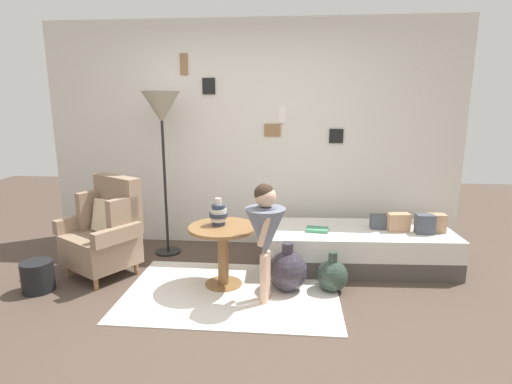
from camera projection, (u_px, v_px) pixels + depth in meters
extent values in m
plane|color=#4C3D33|center=(226.00, 325.00, 3.15)|extent=(12.00, 12.00, 0.00)
cube|color=silver|center=(251.00, 136.00, 4.76)|extent=(4.80, 0.10, 2.60)
cube|color=black|center=(336.00, 136.00, 4.62)|extent=(0.16, 0.02, 0.16)
cube|color=#AFAFA6|center=(336.00, 136.00, 4.62)|extent=(0.12, 0.01, 0.13)
cube|color=white|center=(282.00, 115.00, 4.62)|extent=(0.08, 0.02, 0.18)
cube|color=slate|center=(282.00, 115.00, 4.62)|extent=(0.06, 0.01, 0.14)
cube|color=olive|center=(184.00, 64.00, 4.60)|extent=(0.09, 0.02, 0.24)
cube|color=#B6B6B6|center=(184.00, 64.00, 4.60)|extent=(0.07, 0.01, 0.18)
cube|color=black|center=(209.00, 86.00, 4.63)|extent=(0.14, 0.02, 0.18)
cube|color=gray|center=(209.00, 86.00, 4.63)|extent=(0.11, 0.01, 0.14)
cube|color=olive|center=(272.00, 130.00, 4.67)|extent=(0.19, 0.02, 0.14)
cube|color=silver|center=(272.00, 130.00, 4.67)|extent=(0.15, 0.01, 0.11)
cube|color=silver|center=(232.00, 292.00, 3.68)|extent=(1.91, 1.29, 0.01)
cylinder|color=#9E7042|center=(69.00, 270.00, 4.02)|extent=(0.04, 0.04, 0.12)
cylinder|color=#9E7042|center=(96.00, 283.00, 3.74)|extent=(0.04, 0.04, 0.12)
cylinder|color=#9E7042|center=(109.00, 257.00, 4.37)|extent=(0.04, 0.04, 0.12)
cylinder|color=#9E7042|center=(136.00, 268.00, 4.09)|extent=(0.04, 0.04, 0.12)
cube|color=#8C725B|center=(101.00, 249.00, 4.01)|extent=(0.81, 0.79, 0.30)
cube|color=#8C725B|center=(118.00, 203.00, 4.10)|extent=(0.58, 0.44, 0.55)
cube|color=#8C725B|center=(92.00, 209.00, 4.17)|extent=(0.23, 0.30, 0.39)
cube|color=#8C725B|center=(123.00, 218.00, 3.86)|extent=(0.23, 0.30, 0.39)
cube|color=#8C725B|center=(79.00, 222.00, 4.14)|extent=(0.34, 0.48, 0.14)
cube|color=#8C725B|center=(118.00, 235.00, 3.75)|extent=(0.34, 0.48, 0.14)
cube|color=beige|center=(107.00, 217.00, 4.02)|extent=(0.39, 0.33, 0.33)
cube|color=#4C4742|center=(357.00, 257.00, 4.28)|extent=(1.94, 0.89, 0.18)
cube|color=silver|center=(358.00, 239.00, 4.24)|extent=(1.94, 0.89, 0.22)
cube|color=tan|center=(437.00, 223.00, 4.12)|extent=(0.17, 0.12, 0.18)
cube|color=#474C56|center=(425.00, 224.00, 4.06)|extent=(0.18, 0.12, 0.19)
cube|color=tan|center=(398.00, 222.00, 4.14)|extent=(0.23, 0.15, 0.18)
cube|color=#474C56|center=(380.00, 222.00, 4.22)|extent=(0.19, 0.13, 0.15)
cylinder|color=olive|center=(224.00, 284.00, 3.83)|extent=(0.35, 0.35, 0.02)
cylinder|color=olive|center=(223.00, 257.00, 3.77)|extent=(0.10, 0.10, 0.53)
cylinder|color=olive|center=(223.00, 228.00, 3.71)|extent=(0.63, 0.63, 0.03)
cylinder|color=#2D384C|center=(219.00, 223.00, 3.75)|extent=(0.12, 0.12, 0.04)
cylinder|color=silver|center=(219.00, 219.00, 3.74)|extent=(0.15, 0.15, 0.04)
cylinder|color=#2D384C|center=(219.00, 215.00, 3.73)|extent=(0.17, 0.17, 0.04)
cylinder|color=silver|center=(218.00, 211.00, 3.72)|extent=(0.15, 0.15, 0.04)
cylinder|color=#2D384C|center=(218.00, 207.00, 3.72)|extent=(0.12, 0.12, 0.04)
cylinder|color=silver|center=(218.00, 202.00, 3.70)|extent=(0.06, 0.06, 0.06)
cylinder|color=black|center=(168.00, 252.00, 4.67)|extent=(0.28, 0.28, 0.02)
cylinder|color=black|center=(165.00, 178.00, 4.48)|extent=(0.03, 0.03, 1.70)
cone|color=#9E937F|center=(161.00, 107.00, 4.32)|extent=(0.40, 0.40, 0.33)
cylinder|color=#D8AD8E|center=(264.00, 280.00, 3.43)|extent=(0.07, 0.07, 0.44)
cylinder|color=#D8AD8E|center=(266.00, 275.00, 3.53)|extent=(0.07, 0.07, 0.44)
cone|color=slate|center=(265.00, 233.00, 3.39)|extent=(0.34, 0.34, 0.42)
cylinder|color=slate|center=(265.00, 216.00, 3.36)|extent=(0.17, 0.17, 0.16)
cylinder|color=#D8AD8E|center=(264.00, 230.00, 3.26)|extent=(0.13, 0.07, 0.28)
cylinder|color=#D8AD8E|center=(271.00, 222.00, 3.49)|extent=(0.13, 0.07, 0.28)
sphere|color=#D8AD8E|center=(265.00, 197.00, 3.33)|extent=(0.18, 0.18, 0.18)
sphere|color=#38281E|center=(264.00, 194.00, 3.32)|extent=(0.17, 0.17, 0.17)
cube|color=#469169|center=(317.00, 230.00, 4.15)|extent=(0.24, 0.18, 0.03)
sphere|color=#332D38|center=(287.00, 271.00, 3.70)|extent=(0.37, 0.37, 0.37)
cylinder|color=#332D38|center=(288.00, 248.00, 3.65)|extent=(0.10, 0.10, 0.09)
sphere|color=#2D3D33|center=(332.00, 276.00, 3.69)|extent=(0.29, 0.29, 0.29)
cylinder|color=#2D3D33|center=(333.00, 257.00, 3.65)|extent=(0.08, 0.08, 0.09)
cylinder|color=black|center=(38.00, 276.00, 3.69)|extent=(0.28, 0.28, 0.28)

